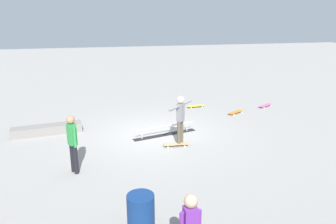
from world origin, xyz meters
The scene contains 10 objects.
ground_plane centered at (0.00, 0.00, 0.00)m, with size 60.00×60.00×0.00m, color gray.
grind_rail centered at (-0.27, 0.12, 0.15)m, with size 2.35×0.83×0.35m.
skate_ledge centered at (3.82, -0.85, 0.16)m, with size 2.39×0.48×0.32m, color gray.
skater_main centered at (-0.57, 1.10, 0.95)m, with size 0.97×1.00×1.64m.
skateboard_main centered at (-0.41, 1.19, 0.07)m, with size 0.81×0.29×0.09m.
bystander_green_shirt centered at (2.68, 2.37, 0.92)m, with size 0.27×0.35×1.62m.
loose_skateboard_yellow centered at (-2.32, -2.96, 0.07)m, with size 0.82×0.33×0.09m.
loose_skateboard_orange centered at (-3.71, -1.70, 0.07)m, with size 0.80×0.57×0.09m.
loose_skateboard_pink centered at (-5.46, -2.39, 0.07)m, with size 0.80×0.56×0.09m.
trash_bin centered at (1.26, 5.30, 0.43)m, with size 0.54×0.54×0.86m, color navy.
Camera 1 is at (1.89, 10.77, 4.21)m, focal length 35.10 mm.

